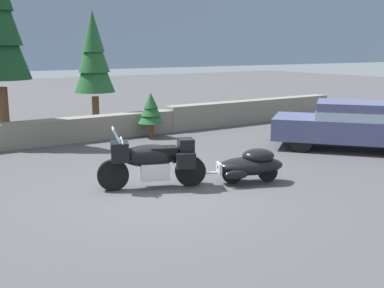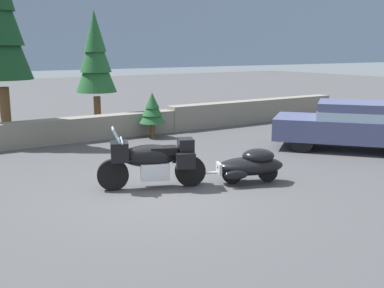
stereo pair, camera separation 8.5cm
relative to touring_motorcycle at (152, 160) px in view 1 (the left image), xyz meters
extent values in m
plane|color=#424244|center=(-0.03, -0.43, -0.62)|extent=(80.00, 80.00, 0.00)
cube|color=slate|center=(-0.03, 5.93, -0.24)|extent=(8.00, 0.60, 0.77)
cube|color=slate|center=(7.97, 5.91, -0.18)|extent=(8.00, 0.59, 0.89)
cylinder|color=black|center=(-0.76, 0.31, -0.29)|extent=(0.66, 0.38, 0.66)
cylinder|color=black|center=(0.77, -0.32, -0.29)|extent=(0.66, 0.38, 0.66)
cube|color=silver|center=(0.05, -0.02, -0.24)|extent=(0.72, 0.64, 0.36)
ellipsoid|color=black|center=(-0.04, 0.02, 0.09)|extent=(1.28, 0.86, 0.48)
cube|color=black|center=(-0.62, 0.25, 0.21)|extent=(0.53, 0.62, 0.40)
cube|color=#9EB7C6|center=(-0.66, 0.27, 0.54)|extent=(0.34, 0.48, 0.34)
cube|color=black|center=(0.24, -0.10, 0.19)|extent=(0.65, 0.55, 0.16)
cube|color=black|center=(0.68, -0.28, 0.29)|extent=(0.45, 0.49, 0.28)
cube|color=black|center=(0.52, -0.54, 0.01)|extent=(0.43, 0.30, 0.32)
cube|color=black|center=(0.74, 0.02, 0.01)|extent=(0.43, 0.30, 0.32)
cylinder|color=silver|center=(-0.57, 0.24, 0.44)|extent=(0.30, 0.66, 0.04)
cylinder|color=silver|center=(-0.71, 0.29, -0.04)|extent=(0.26, 0.16, 0.54)
cylinder|color=black|center=(1.63, -0.67, -0.40)|extent=(0.44, 0.26, 0.44)
cylinder|color=black|center=(2.40, -0.99, -0.40)|extent=(0.44, 0.26, 0.44)
ellipsoid|color=black|center=(2.02, -0.83, -0.24)|extent=(1.65, 1.20, 0.40)
ellipsoid|color=black|center=(2.18, -0.90, -0.02)|extent=(0.88, 0.79, 0.32)
cube|color=silver|center=(1.36, -0.56, -0.26)|extent=(0.18, 0.32, 0.24)
ellipsoid|color=black|center=(1.51, -0.97, -0.34)|extent=(0.53, 0.33, 0.20)
ellipsoid|color=black|center=(1.76, -0.38, -0.34)|extent=(0.53, 0.33, 0.20)
cylinder|color=silver|center=(1.00, -0.41, -0.35)|extent=(0.67, 0.31, 0.05)
cylinder|color=black|center=(5.32, 0.80, -0.28)|extent=(0.60, 0.66, 0.68)
cylinder|color=black|center=(6.51, 1.78, -0.28)|extent=(0.60, 0.66, 0.68)
cube|color=#474C75|center=(6.80, 0.21, -0.01)|extent=(4.27, 4.63, 0.64)
cube|color=#474C75|center=(6.95, 0.04, 0.55)|extent=(2.81, 2.93, 0.48)
cube|color=#9EB7C6|center=(6.95, 0.04, 0.43)|extent=(2.87, 2.99, 0.24)
cylinder|color=brown|center=(-1.47, 6.75, 0.26)|extent=(0.31, 0.31, 1.77)
cylinder|color=brown|center=(1.86, 7.54, -0.01)|extent=(0.25, 0.25, 1.23)
cone|color=#1E5128|center=(1.86, 7.54, 1.74)|extent=(1.44, 1.44, 1.94)
cone|color=#1E5128|center=(1.86, 7.54, 2.33)|extent=(1.12, 1.12, 1.70)
cone|color=#1E5128|center=(1.86, 7.54, 2.91)|extent=(0.79, 0.79, 1.46)
cylinder|color=brown|center=(2.85, 5.19, -0.40)|extent=(0.17, 0.17, 0.43)
cone|color=#1E5128|center=(2.85, 5.19, 0.21)|extent=(0.87, 0.87, 0.69)
cone|color=#1E5128|center=(2.85, 5.19, 0.42)|extent=(0.67, 0.67, 0.60)
cone|color=#1E5128|center=(2.85, 5.19, 0.62)|extent=(0.48, 0.48, 0.51)
camera|label=1|loc=(-4.72, -8.61, 2.31)|focal=44.52mm
camera|label=2|loc=(-4.65, -8.65, 2.31)|focal=44.52mm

